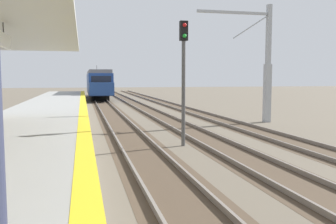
{
  "coord_description": "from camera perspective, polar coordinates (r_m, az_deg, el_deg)",
  "views": [
    {
      "loc": [
        -0.28,
        1.01,
        2.88
      ],
      "look_at": [
        1.6,
        8.96,
        2.1
      ],
      "focal_mm": 38.7,
      "sensor_mm": 36.0,
      "label": 1
    }
  ],
  "objects": [
    {
      "name": "track_pair_far_side",
      "position": [
        21.2,
        11.89,
        -2.36
      ],
      "size": [
        2.34,
        120.0,
        0.16
      ],
      "color": "#4C3D2D",
      "rests_on": "ground"
    },
    {
      "name": "track_pair_nearest_platform",
      "position": [
        19.32,
        -6.71,
        -3.03
      ],
      "size": [
        2.34,
        120.0,
        0.16
      ],
      "color": "#4C3D2D",
      "rests_on": "ground"
    },
    {
      "name": "approaching_train",
      "position": [
        51.98,
        -10.94,
        4.55
      ],
      "size": [
        2.93,
        19.6,
        4.76
      ],
      "color": "navy",
      "rests_on": "ground"
    },
    {
      "name": "track_pair_middle",
      "position": [
        20.0,
        3.02,
        -2.72
      ],
      "size": [
        2.34,
        120.0,
        0.16
      ],
      "color": "#4C3D2D",
      "rests_on": "ground"
    },
    {
      "name": "station_platform",
      "position": [
        15.35,
        -21.51,
        -4.05
      ],
      "size": [
        5.0,
        80.0,
        0.91
      ],
      "color": "#999993",
      "rests_on": "ground"
    },
    {
      "name": "catenary_pylon_far_side",
      "position": [
        24.14,
        14.82,
        6.96
      ],
      "size": [
        5.0,
        0.4,
        7.5
      ],
      "color": "#9EA3A8",
      "rests_on": "ground"
    },
    {
      "name": "rail_signal_post",
      "position": [
        15.14,
        2.47,
        6.62
      ],
      "size": [
        0.32,
        0.34,
        5.2
      ],
      "color": "#4C4C4C",
      "rests_on": "ground"
    }
  ]
}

